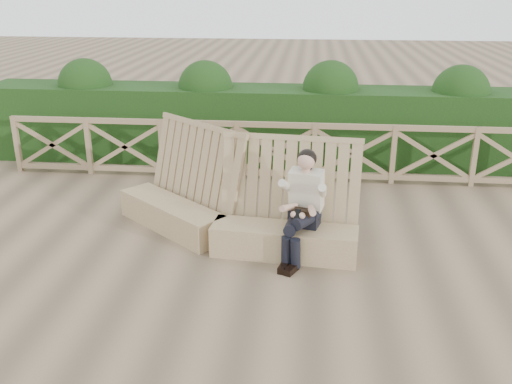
# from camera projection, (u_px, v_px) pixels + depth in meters

# --- Properties ---
(ground) EXTENTS (60.00, 60.00, 0.00)m
(ground) POSITION_uv_depth(u_px,v_px,m) (256.00, 267.00, 7.47)
(ground) COLOR brown
(ground) RESTS_ON ground
(bench) EXTENTS (3.66, 2.08, 1.55)m
(bench) POSITION_uv_depth(u_px,v_px,m) (228.00, 214.00, 8.15)
(bench) COLOR #8A724F
(bench) RESTS_ON ground
(woman) EXTENTS (0.58, 0.97, 1.48)m
(woman) POSITION_uv_depth(u_px,v_px,m) (303.00, 203.00, 7.51)
(woman) COLOR black
(woman) RESTS_ON ground
(guardrail) EXTENTS (10.10, 0.09, 1.10)m
(guardrail) POSITION_uv_depth(u_px,v_px,m) (275.00, 151.00, 10.54)
(guardrail) COLOR #8A6A50
(guardrail) RESTS_ON ground
(hedge) EXTENTS (12.00, 1.20, 1.50)m
(hedge) POSITION_uv_depth(u_px,v_px,m) (279.00, 125.00, 11.59)
(hedge) COLOR black
(hedge) RESTS_ON ground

